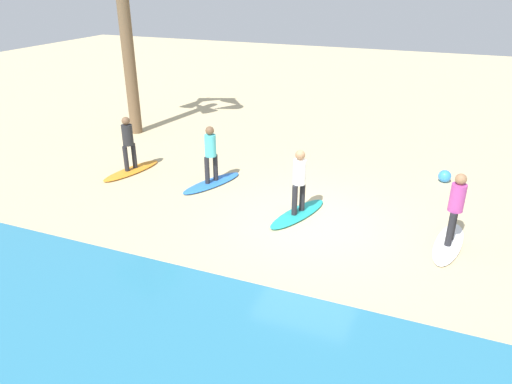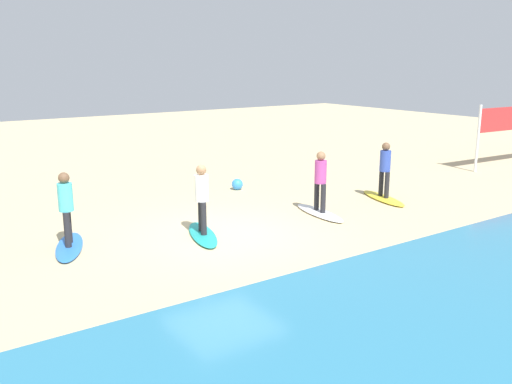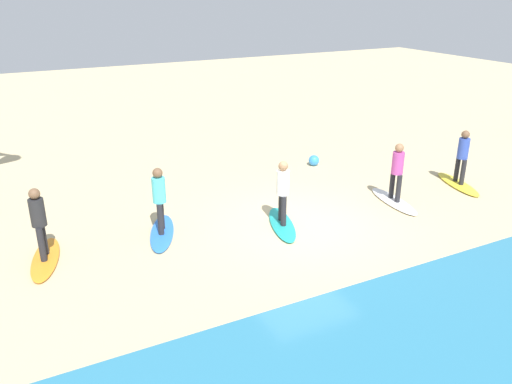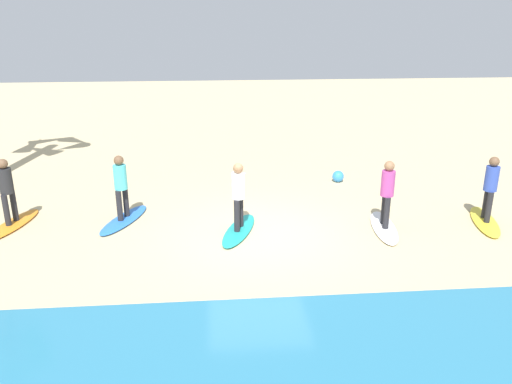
% 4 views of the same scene
% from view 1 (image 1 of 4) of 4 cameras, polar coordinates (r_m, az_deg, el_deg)
% --- Properties ---
extents(ground_plane, '(60.00, 60.00, 0.00)m').
position_cam_1_polar(ground_plane, '(11.79, 6.86, -3.51)').
color(ground_plane, '#CCB789').
extents(surfboard_white, '(0.84, 2.16, 0.09)m').
position_cam_1_polar(surfboard_white, '(11.53, 22.01, -5.73)').
color(surfboard_white, white).
rests_on(surfboard_white, ground).
extents(surfer_white, '(0.32, 0.46, 1.64)m').
position_cam_1_polar(surfer_white, '(11.10, 22.81, -1.30)').
color(surfer_white, '#232328').
rests_on(surfer_white, surfboard_white).
extents(surfboard_teal, '(1.20, 2.17, 0.09)m').
position_cam_1_polar(surfboard_teal, '(12.02, 5.02, -2.60)').
color(surfboard_teal, teal).
rests_on(surfboard_teal, ground).
extents(surfer_teal, '(0.32, 0.44, 1.64)m').
position_cam_1_polar(surfer_teal, '(11.60, 5.20, 1.76)').
color(surfer_teal, '#232328').
rests_on(surfer_teal, surfboard_teal).
extents(surfboard_blue, '(1.28, 2.16, 0.09)m').
position_cam_1_polar(surfboard_blue, '(13.78, -5.29, 1.09)').
color(surfboard_blue, blue).
rests_on(surfboard_blue, ground).
extents(surfer_blue, '(0.32, 0.44, 1.64)m').
position_cam_1_polar(surfer_blue, '(13.41, -5.46, 4.98)').
color(surfer_blue, '#232328').
rests_on(surfer_blue, surfboard_blue).
extents(surfboard_orange, '(1.02, 2.17, 0.09)m').
position_cam_1_polar(surfboard_orange, '(15.08, -14.65, 2.50)').
color(surfboard_orange, orange).
rests_on(surfboard_orange, ground).
extents(surfer_orange, '(0.32, 0.45, 1.64)m').
position_cam_1_polar(surfer_orange, '(14.75, -15.06, 6.07)').
color(surfer_orange, '#232328').
rests_on(surfer_orange, surfboard_orange).
extents(beach_ball, '(0.36, 0.36, 0.36)m').
position_cam_1_polar(beach_ball, '(14.87, 21.63, 1.77)').
color(beach_ball, '#338CE5').
rests_on(beach_ball, ground).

